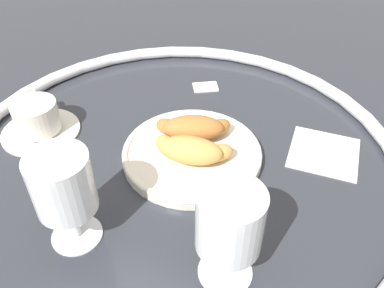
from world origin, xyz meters
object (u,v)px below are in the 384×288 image
croissant_large (191,150)px  juice_glass_left (63,187)px  coffee_cup_near (38,120)px  croissant_small (193,128)px  sugar_packet (205,86)px  folded_napkin (324,152)px  juice_glass_right (230,224)px  pastry_plate (192,153)px

croissant_large → juice_glass_left: size_ratio=0.98×
coffee_cup_near → juice_glass_left: 0.26m
croissant_small → sugar_packet: (-0.03, 0.18, -0.03)m
coffee_cup_near → folded_napkin: coffee_cup_near is taller
folded_napkin → sugar_packet: bearing=151.9°
croissant_large → sugar_packet: (-0.05, 0.24, -0.03)m
croissant_small → coffee_cup_near: (-0.27, -0.05, -0.01)m
croissant_small → coffee_cup_near: 0.27m
croissant_small → sugar_packet: size_ratio=2.60×
croissant_small → juice_glass_left: (-0.09, -0.23, 0.05)m
coffee_cup_near → folded_napkin: 0.49m
coffee_cup_near → juice_glass_right: 0.42m
croissant_small → juice_glass_right: (0.11, -0.22, 0.06)m
juice_glass_right → croissant_small: bearing=117.6°
croissant_small → juice_glass_right: 0.25m
juice_glass_right → sugar_packet: size_ratio=2.80×
juice_glass_left → sugar_packet: bearing=82.3°
pastry_plate → folded_napkin: size_ratio=2.06×
croissant_small → pastry_plate: bearing=-75.4°
sugar_packet → coffee_cup_near: bearing=-161.3°
coffee_cup_near → croissant_small: bearing=10.4°
croissant_small → coffee_cup_near: bearing=-169.6°
coffee_cup_near → folded_napkin: (0.48, 0.10, -0.02)m
croissant_large → croissant_small: bearing=104.9°
pastry_plate → croissant_small: bearing=104.6°
juice_glass_left → juice_glass_right: bearing=2.6°
juice_glass_right → pastry_plate: bearing=119.5°
pastry_plate → juice_glass_right: juice_glass_right is taller
sugar_packet → croissant_small: bearing=-105.4°
juice_glass_left → folded_napkin: size_ratio=1.27×
sugar_packet → juice_glass_right: bearing=-95.7°
folded_napkin → juice_glass_left: bearing=-137.5°
coffee_cup_near → juice_glass_right: juice_glass_right is taller
sugar_packet → juice_glass_left: bearing=-123.7°
croissant_small → juice_glass_right: size_ratio=0.93×
pastry_plate → coffee_cup_near: size_ratio=1.67×
croissant_large → juice_glass_left: bearing=-120.9°
croissant_large → coffee_cup_near: (-0.28, 0.00, -0.01)m
pastry_plate → croissant_large: 0.04m
pastry_plate → coffee_cup_near: bearing=-176.0°
folded_napkin → pastry_plate: bearing=-158.6°
croissant_large → sugar_packet: bearing=101.6°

